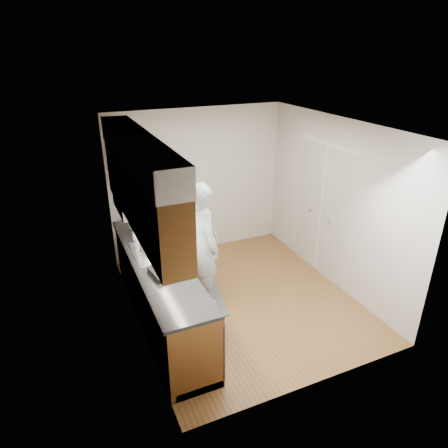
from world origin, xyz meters
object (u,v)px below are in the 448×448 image
(soap_bottle_b, at_px, (149,225))
(dish_rack, at_px, (169,271))
(steel_can, at_px, (161,229))
(person, at_px, (202,237))
(soap_bottle_a, at_px, (135,232))
(soap_bottle_c, at_px, (134,224))

(soap_bottle_b, distance_m, dish_rack, 1.22)
(steel_can, distance_m, dish_rack, 1.10)
(person, height_order, soap_bottle_b, person)
(soap_bottle_a, relative_size, dish_rack, 0.59)
(soap_bottle_a, relative_size, soap_bottle_c, 1.25)
(soap_bottle_c, relative_size, dish_rack, 0.47)
(steel_can, bearing_deg, soap_bottle_b, 133.94)
(soap_bottle_b, bearing_deg, soap_bottle_a, -140.36)
(person, height_order, steel_can, person)
(soap_bottle_a, xyz_separation_m, soap_bottle_c, (0.05, 0.35, -0.02))
(soap_bottle_a, bearing_deg, person, -27.61)
(person, height_order, soap_bottle_a, person)
(dish_rack, bearing_deg, soap_bottle_c, 85.83)
(soap_bottle_a, xyz_separation_m, dish_rack, (0.17, -1.01, -0.09))
(soap_bottle_b, height_order, dish_rack, soap_bottle_b)
(soap_bottle_b, bearing_deg, person, -47.92)
(soap_bottle_c, distance_m, dish_rack, 1.36)
(dish_rack, bearing_deg, soap_bottle_a, 90.39)
(dish_rack, bearing_deg, soap_bottle_b, 77.28)
(person, distance_m, soap_bottle_b, 0.85)
(soap_bottle_b, xyz_separation_m, soap_bottle_c, (-0.19, 0.14, 0.00))
(soap_bottle_c, xyz_separation_m, steel_can, (0.32, -0.28, -0.03))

